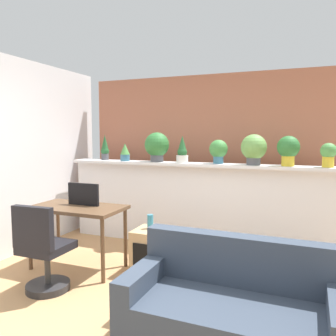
# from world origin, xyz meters

# --- Properties ---
(ground_plane) EXTENTS (12.00, 12.00, 0.00)m
(ground_plane) POSITION_xyz_m (0.00, 0.00, 0.00)
(ground_plane) COLOR tan
(divider_wall) EXTENTS (4.03, 0.16, 1.16)m
(divider_wall) POSITION_xyz_m (0.00, 2.00, 0.58)
(divider_wall) COLOR silver
(divider_wall) RESTS_ON ground
(plant_shelf) EXTENTS (4.03, 0.33, 0.04)m
(plant_shelf) POSITION_xyz_m (0.00, 1.96, 1.18)
(plant_shelf) COLOR silver
(plant_shelf) RESTS_ON divider_wall
(brick_wall_behind) EXTENTS (4.03, 0.10, 2.50)m
(brick_wall_behind) POSITION_xyz_m (0.00, 2.60, 1.25)
(brick_wall_behind) COLOR #AD664C
(brick_wall_behind) RESTS_ON ground
(potted_plant_0) EXTENTS (0.13, 0.13, 0.39)m
(potted_plant_0) POSITION_xyz_m (-1.56, 2.00, 1.38)
(potted_plant_0) COLOR #4C4C51
(potted_plant_0) RESTS_ON plant_shelf
(potted_plant_1) EXTENTS (0.14, 0.14, 0.26)m
(potted_plant_1) POSITION_xyz_m (-1.17, 1.92, 1.33)
(potted_plant_1) COLOR #386B84
(potted_plant_1) RESTS_ON plant_shelf
(potted_plant_2) EXTENTS (0.36, 0.36, 0.42)m
(potted_plant_2) POSITION_xyz_m (-0.67, 1.96, 1.43)
(potted_plant_2) COLOR #4C4C51
(potted_plant_2) RESTS_ON plant_shelf
(potted_plant_3) EXTENTS (0.16, 0.16, 0.38)m
(potted_plant_3) POSITION_xyz_m (-0.26, 1.92, 1.36)
(potted_plant_3) COLOR silver
(potted_plant_3) RESTS_ON plant_shelf
(potted_plant_4) EXTENTS (0.25, 0.25, 0.32)m
(potted_plant_4) POSITION_xyz_m (0.23, 1.98, 1.38)
(potted_plant_4) COLOR #386B84
(potted_plant_4) RESTS_ON plant_shelf
(potted_plant_5) EXTENTS (0.33, 0.33, 0.40)m
(potted_plant_5) POSITION_xyz_m (0.71, 1.94, 1.42)
(potted_plant_5) COLOR #4C4C51
(potted_plant_5) RESTS_ON plant_shelf
(potted_plant_6) EXTENTS (0.28, 0.28, 0.38)m
(potted_plant_6) POSITION_xyz_m (1.13, 1.94, 1.42)
(potted_plant_6) COLOR gold
(potted_plant_6) RESTS_ON plant_shelf
(potted_plant_7) EXTENTS (0.19, 0.19, 0.29)m
(potted_plant_7) POSITION_xyz_m (1.58, 1.94, 1.36)
(potted_plant_7) COLOR gold
(potted_plant_7) RESTS_ON plant_shelf
(desk) EXTENTS (1.10, 0.60, 0.75)m
(desk) POSITION_xyz_m (-1.15, 0.72, 0.67)
(desk) COLOR brown
(desk) RESTS_ON ground
(tv_monitor) EXTENTS (0.41, 0.04, 0.26)m
(tv_monitor) POSITION_xyz_m (-1.12, 0.80, 0.88)
(tv_monitor) COLOR black
(tv_monitor) RESTS_ON desk
(office_chair) EXTENTS (0.45, 0.45, 0.91)m
(office_chair) POSITION_xyz_m (-1.09, 0.06, 0.39)
(office_chair) COLOR #262628
(office_chair) RESTS_ON ground
(side_cube_shelf) EXTENTS (0.40, 0.41, 0.50)m
(side_cube_shelf) POSITION_xyz_m (-0.29, 0.93, 0.25)
(side_cube_shelf) COLOR tan
(side_cube_shelf) RESTS_ON ground
(vase_on_shelf) EXTENTS (0.07, 0.07, 0.16)m
(vase_on_shelf) POSITION_xyz_m (-0.32, 0.98, 0.58)
(vase_on_shelf) COLOR teal
(vase_on_shelf) RESTS_ON side_cube_shelf
(couch) EXTENTS (1.57, 0.79, 0.80)m
(couch) POSITION_xyz_m (0.86, -0.17, 0.28)
(couch) COLOR #333D4C
(couch) RESTS_ON ground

